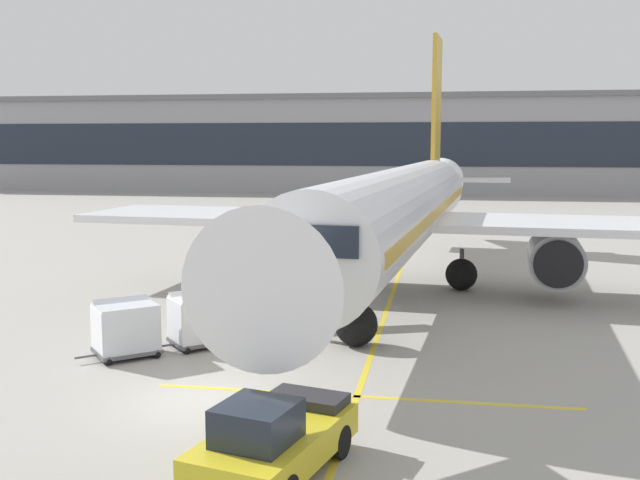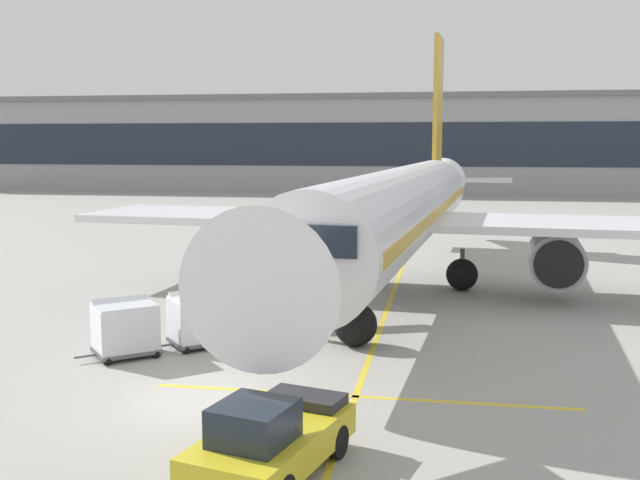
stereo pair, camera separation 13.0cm
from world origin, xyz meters
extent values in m
plane|color=#9E9B93|center=(0.00, 0.00, 0.00)|extent=(600.00, 600.00, 0.00)
cylinder|color=white|center=(4.45, 15.52, 3.94)|extent=(6.57, 31.29, 3.86)
cube|color=gold|center=(4.45, 15.52, 3.94)|extent=(6.50, 30.06, 0.46)
cone|color=white|center=(2.91, -1.88, 3.94)|extent=(3.99, 4.17, 3.67)
cone|color=white|center=(6.08, 34.07, 4.23)|extent=(3.81, 6.44, 3.28)
cube|color=white|center=(-3.61, 17.01, 3.36)|extent=(15.25, 7.49, 0.36)
cylinder|color=#93969E|center=(-2.61, 16.29, 1.98)|extent=(2.74, 4.23, 2.39)
cylinder|color=black|center=(-2.79, 14.23, 1.98)|extent=(2.04, 0.30, 2.04)
cube|color=white|center=(12.63, 15.58, 3.36)|extent=(15.25, 7.49, 0.36)
cylinder|color=#93969E|center=(11.53, 15.05, 1.98)|extent=(2.74, 4.23, 2.39)
cylinder|color=black|center=(11.35, 12.99, 1.98)|extent=(2.04, 0.30, 2.04)
cube|color=gold|center=(5.94, 32.53, 9.37)|extent=(0.61, 3.74, 9.32)
cube|color=white|center=(5.92, 32.22, 4.52)|extent=(10.22, 3.36, 0.20)
cube|color=#1E2633|center=(3.15, 0.81, 4.52)|extent=(2.85, 1.97, 0.85)
cylinder|color=#47474C|center=(3.63, 6.23, 1.39)|extent=(0.22, 0.22, 1.25)
sphere|color=black|center=(3.63, 6.23, 0.76)|extent=(1.53, 1.53, 1.53)
cylinder|color=#47474C|center=(1.70, 17.32, 1.39)|extent=(0.22, 0.22, 1.25)
sphere|color=black|center=(1.70, 17.32, 0.76)|extent=(1.53, 1.53, 1.53)
cylinder|color=#47474C|center=(7.47, 16.81, 1.39)|extent=(0.22, 0.22, 1.25)
sphere|color=black|center=(7.47, 16.81, 0.76)|extent=(1.53, 1.53, 1.53)
cube|color=gold|center=(0.06, 8.24, 0.50)|extent=(3.65, 3.38, 0.44)
cube|color=black|center=(-0.89, 7.94, 1.07)|extent=(0.82, 0.81, 0.70)
cylinder|color=#333338|center=(-0.36, 8.36, 1.12)|extent=(0.08, 0.08, 0.80)
cube|color=gold|center=(1.05, 9.04, 1.55)|extent=(4.44, 3.83, 1.82)
cube|color=black|center=(1.05, 9.04, 1.64)|extent=(4.24, 3.63, 1.67)
cube|color=#333338|center=(1.33, 8.70, 1.67)|extent=(3.85, 3.13, 1.86)
cube|color=#333338|center=(0.77, 9.39, 1.67)|extent=(3.85, 3.13, 1.86)
cylinder|color=black|center=(1.45, 8.42, 0.28)|extent=(0.56, 0.51, 0.56)
cylinder|color=black|center=(0.52, 9.56, 0.28)|extent=(0.56, 0.51, 0.56)
cylinder|color=black|center=(-0.40, 6.92, 0.28)|extent=(0.56, 0.51, 0.56)
cylinder|color=black|center=(-1.33, 8.07, 0.28)|extent=(0.56, 0.51, 0.56)
cube|color=#515156|center=(-1.70, 5.30, 0.21)|extent=(2.56, 2.52, 0.12)
cylinder|color=#4C4C51|center=(-2.72, 4.43, 0.20)|extent=(0.58, 0.51, 0.07)
cube|color=silver|center=(-1.70, 5.30, 1.02)|extent=(2.42, 2.37, 1.50)
cube|color=silver|center=(-1.96, 5.62, 1.54)|extent=(1.94, 1.83, 0.74)
cube|color=silver|center=(-2.43, 4.68, 1.02)|extent=(0.96, 1.11, 1.38)
sphere|color=black|center=(-2.75, 5.30, 0.15)|extent=(0.30, 0.30, 0.30)
sphere|color=black|center=(-1.86, 4.27, 0.15)|extent=(0.30, 0.30, 0.30)
sphere|color=black|center=(-1.53, 6.34, 0.15)|extent=(0.30, 0.30, 0.30)
sphere|color=black|center=(-0.65, 5.31, 0.15)|extent=(0.30, 0.30, 0.30)
cube|color=#515156|center=(-3.73, 3.66, 0.21)|extent=(2.56, 2.52, 0.12)
cylinder|color=#4C4C51|center=(-4.75, 2.79, 0.20)|extent=(0.58, 0.51, 0.07)
cube|color=silver|center=(-3.73, 3.66, 1.02)|extent=(2.42, 2.37, 1.50)
cube|color=silver|center=(-3.99, 3.98, 1.54)|extent=(1.94, 1.83, 0.74)
cube|color=silver|center=(-4.46, 3.04, 1.02)|extent=(0.96, 1.11, 1.38)
sphere|color=black|center=(-4.78, 3.66, 0.15)|extent=(0.30, 0.30, 0.30)
sphere|color=black|center=(-3.89, 2.63, 0.15)|extent=(0.30, 0.30, 0.30)
sphere|color=black|center=(-3.56, 4.70, 0.15)|extent=(0.30, 0.30, 0.30)
sphere|color=black|center=(-2.68, 3.67, 0.15)|extent=(0.30, 0.30, 0.30)
cube|color=gold|center=(3.10, -4.11, 0.68)|extent=(3.15, 4.79, 0.70)
cube|color=#1E2633|center=(2.91, -4.85, 1.43)|extent=(1.81, 1.86, 0.80)
cube|color=#28282D|center=(3.52, -2.51, 1.15)|extent=(1.97, 1.39, 0.24)
cylinder|color=black|center=(4.35, -3.02, 0.38)|extent=(0.46, 0.81, 0.76)
cylinder|color=black|center=(2.56, -2.55, 0.38)|extent=(0.46, 0.81, 0.76)
cylinder|color=black|center=(1.86, -5.19, 0.38)|extent=(0.46, 0.81, 0.76)
cylinder|color=#514C42|center=(1.38, 7.12, 0.43)|extent=(0.15, 0.15, 0.86)
cylinder|color=#514C42|center=(1.51, 7.01, 0.43)|extent=(0.15, 0.15, 0.86)
cube|color=orange|center=(1.45, 7.07, 1.15)|extent=(0.45, 0.43, 0.58)
cube|color=white|center=(1.53, 7.16, 1.15)|extent=(0.27, 0.23, 0.08)
sphere|color=brown|center=(1.45, 7.07, 1.56)|extent=(0.21, 0.21, 0.21)
sphere|color=yellow|center=(1.45, 7.07, 1.63)|extent=(0.23, 0.23, 0.23)
cylinder|color=orange|center=(1.26, 7.22, 1.10)|extent=(0.09, 0.09, 0.56)
cylinder|color=orange|center=(1.63, 6.91, 1.10)|extent=(0.09, 0.09, 0.56)
cylinder|color=#514C42|center=(-0.63, 8.39, 0.43)|extent=(0.15, 0.15, 0.86)
cylinder|color=#514C42|center=(-0.48, 8.28, 0.43)|extent=(0.15, 0.15, 0.86)
cube|color=yellow|center=(-0.56, 8.34, 1.15)|extent=(0.45, 0.42, 0.58)
cube|color=white|center=(-0.48, 8.44, 1.15)|extent=(0.28, 0.21, 0.08)
sphere|color=brown|center=(-0.56, 8.34, 1.56)|extent=(0.21, 0.21, 0.21)
sphere|color=yellow|center=(-0.56, 8.34, 1.63)|extent=(0.23, 0.23, 0.23)
cylinder|color=yellow|center=(-0.75, 8.48, 1.10)|extent=(0.09, 0.09, 0.56)
cylinder|color=yellow|center=(-0.36, 8.19, 1.10)|extent=(0.09, 0.09, 0.56)
cylinder|color=black|center=(-2.62, 5.71, 0.43)|extent=(0.15, 0.15, 0.86)
cylinder|color=black|center=(-2.47, 5.81, 0.43)|extent=(0.15, 0.15, 0.86)
cube|color=orange|center=(-2.55, 5.76, 1.15)|extent=(0.45, 0.41, 0.58)
cube|color=white|center=(-2.61, 5.86, 1.15)|extent=(0.29, 0.19, 0.08)
sphere|color=brown|center=(-2.55, 5.76, 1.56)|extent=(0.21, 0.21, 0.21)
sphere|color=yellow|center=(-2.55, 5.76, 1.63)|extent=(0.23, 0.23, 0.23)
cylinder|color=orange|center=(-2.75, 5.63, 1.10)|extent=(0.09, 0.09, 0.56)
cylinder|color=orange|center=(-2.34, 5.89, 1.10)|extent=(0.09, 0.09, 0.56)
cylinder|color=#514C42|center=(-2.58, 7.90, 0.43)|extent=(0.15, 0.15, 0.86)
cylinder|color=#514C42|center=(-2.44, 8.02, 0.43)|extent=(0.15, 0.15, 0.86)
cube|color=yellow|center=(-2.51, 7.96, 1.15)|extent=(0.45, 0.43, 0.58)
cube|color=white|center=(-2.59, 8.06, 1.15)|extent=(0.27, 0.22, 0.08)
sphere|color=tan|center=(-2.51, 7.96, 1.56)|extent=(0.21, 0.21, 0.21)
sphere|color=yellow|center=(-2.51, 7.96, 1.63)|extent=(0.23, 0.23, 0.23)
cylinder|color=yellow|center=(-2.70, 7.81, 1.10)|extent=(0.09, 0.09, 0.56)
cylinder|color=yellow|center=(-2.33, 8.11, 1.10)|extent=(0.09, 0.09, 0.56)
cube|color=black|center=(-3.22, 11.46, 0.03)|extent=(0.53, 0.53, 0.05)
cone|color=orange|center=(-3.22, 11.46, 0.33)|extent=(0.43, 0.43, 0.56)
cylinder|color=white|center=(-3.22, 11.46, 0.36)|extent=(0.23, 0.23, 0.07)
cube|color=black|center=(-3.11, 11.10, 0.03)|extent=(0.71, 0.71, 0.05)
cone|color=orange|center=(-3.11, 11.10, 0.42)|extent=(0.56, 0.56, 0.74)
cylinder|color=white|center=(-3.11, 11.10, 0.46)|extent=(0.31, 0.31, 0.09)
cube|color=yellow|center=(4.27, 15.52, 0.00)|extent=(0.20, 110.00, 0.01)
cube|color=yellow|center=(4.45, 1.05, 0.00)|extent=(12.00, 0.20, 0.01)
cube|color=#939399|center=(1.82, 88.58, 6.37)|extent=(144.87, 17.16, 12.74)
cube|color=#1E2633|center=(1.82, 79.96, 6.69)|extent=(140.53, 0.10, 5.73)
cube|color=slate|center=(1.82, 86.87, 13.09)|extent=(143.42, 14.59, 0.70)
camera|label=1|loc=(6.54, -18.84, 7.10)|focal=41.62mm
camera|label=2|loc=(6.67, -18.82, 7.10)|focal=41.62mm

